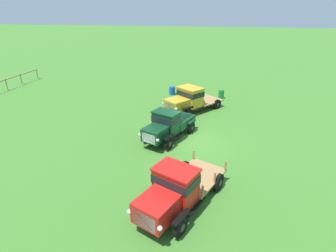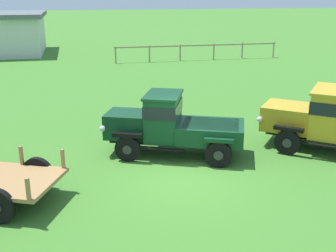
% 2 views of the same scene
% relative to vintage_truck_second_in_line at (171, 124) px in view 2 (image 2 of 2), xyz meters
% --- Properties ---
extents(ground_plane, '(240.00, 240.00, 0.00)m').
position_rel_vintage_truck_second_in_line_xyz_m(ground_plane, '(-0.14, -1.86, -1.05)').
color(ground_plane, '#3D7528').
extents(paddock_fence, '(13.38, 0.59, 1.29)m').
position_rel_vintage_truck_second_in_line_xyz_m(paddock_fence, '(6.62, 19.46, -0.15)').
color(paddock_fence, '#997F60').
rests_on(paddock_fence, ground).
extents(vintage_truck_second_in_line, '(4.90, 3.32, 2.08)m').
position_rel_vintage_truck_second_in_line_xyz_m(vintage_truck_second_in_line, '(0.00, 0.00, 0.00)').
color(vintage_truck_second_in_line, black).
rests_on(vintage_truck_second_in_line, ground).
extents(vintage_truck_midrow_center, '(5.62, 5.08, 2.16)m').
position_rel_vintage_truck_second_in_line_xyz_m(vintage_truck_midrow_center, '(5.34, -0.73, 0.10)').
color(vintage_truck_midrow_center, black).
rests_on(vintage_truck_midrow_center, ground).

